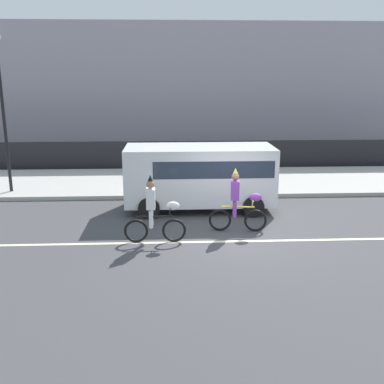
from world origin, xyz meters
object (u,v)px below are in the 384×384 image
at_px(parade_cyclist_zebra, 155,213).
at_px(parked_van_white, 202,173).
at_px(parade_cyclist_purple, 239,204).
at_px(street_lamp_post, 1,90).

distance_m(parade_cyclist_zebra, parked_van_white, 3.51).
height_order(parade_cyclist_purple, parked_van_white, parked_van_white).
distance_m(parked_van_white, street_lamp_post, 8.04).
relative_size(parade_cyclist_zebra, parked_van_white, 0.38).
distance_m(parade_cyclist_zebra, street_lamp_post, 8.47).
bearing_deg(parade_cyclist_zebra, parked_van_white, 64.64).
xyz_separation_m(parade_cyclist_zebra, parked_van_white, (1.49, 3.15, 0.44)).
bearing_deg(parked_van_white, parade_cyclist_zebra, -115.36).
bearing_deg(parade_cyclist_purple, parade_cyclist_zebra, -161.51).
distance_m(parade_cyclist_zebra, parade_cyclist_purple, 2.55).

